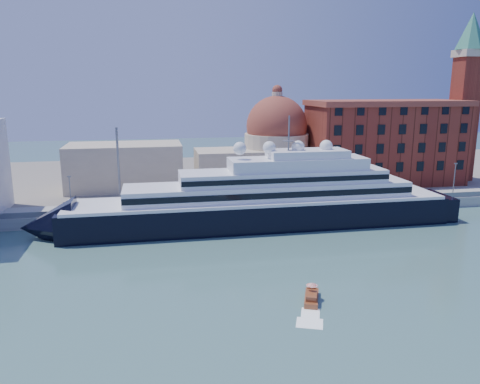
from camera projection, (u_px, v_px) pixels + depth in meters
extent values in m
plane|color=#375F5D|center=(238.00, 270.00, 75.56)|extent=(400.00, 400.00, 0.00)
cube|color=gray|center=(211.00, 209.00, 107.85)|extent=(180.00, 10.00, 2.50)
cube|color=slate|center=(194.00, 177.00, 147.19)|extent=(260.00, 72.00, 2.00)
cube|color=slate|center=(213.00, 206.00, 103.13)|extent=(180.00, 0.10, 1.20)
cube|color=black|center=(259.00, 216.00, 98.72)|extent=(80.21, 12.34, 6.68)
cone|color=black|center=(48.00, 227.00, 90.98)|extent=(10.28, 12.34, 12.34)
cube|color=black|center=(431.00, 208.00, 106.13)|extent=(6.17, 11.31, 6.17)
cube|color=white|center=(259.00, 199.00, 97.93)|extent=(78.16, 12.55, 0.62)
cube|color=white|center=(269.00, 190.00, 97.90)|extent=(59.65, 10.28, 3.09)
cube|color=black|center=(275.00, 196.00, 92.97)|extent=(59.65, 0.15, 1.23)
cube|color=white|center=(283.00, 176.00, 97.83)|extent=(43.19, 9.26, 2.67)
cube|color=white|center=(298.00, 164.00, 97.83)|extent=(28.79, 8.23, 2.47)
cube|color=white|center=(307.00, 154.00, 97.76)|extent=(16.45, 7.20, 1.65)
cylinder|color=slate|center=(289.00, 133.00, 96.05)|extent=(0.31, 0.31, 7.20)
sphere|color=white|center=(240.00, 148.00, 94.80)|extent=(2.67, 2.67, 2.67)
sphere|color=white|center=(269.00, 148.00, 95.93)|extent=(2.67, 2.67, 2.67)
sphere|color=white|center=(298.00, 147.00, 97.06)|extent=(2.67, 2.67, 2.67)
sphere|color=white|center=(326.00, 146.00, 98.20)|extent=(2.67, 2.67, 2.67)
cube|color=brown|center=(312.00, 299.00, 64.47)|extent=(3.70, 5.78, 0.91)
cube|color=brown|center=(311.00, 296.00, 63.42)|extent=(2.19, 2.66, 0.73)
cylinder|color=slate|center=(312.00, 290.00, 64.66)|extent=(0.05, 0.05, 1.46)
cone|color=red|center=(312.00, 284.00, 64.48)|extent=(1.65, 1.65, 0.37)
cube|color=maroon|center=(384.00, 144.00, 132.06)|extent=(42.00, 18.00, 22.00)
cube|color=brown|center=(387.00, 103.00, 129.53)|extent=(43.00, 19.00, 1.50)
cube|color=maroon|center=(463.00, 120.00, 135.03)|extent=(6.00, 6.00, 35.00)
cube|color=beige|center=(470.00, 53.00, 130.96)|extent=(7.00, 7.00, 2.00)
cone|color=#3A8068|center=(472.00, 31.00, 129.64)|extent=(8.40, 8.40, 10.00)
cylinder|color=beige|center=(276.00, 158.00, 133.18)|extent=(18.00, 18.00, 14.00)
sphere|color=brown|center=(277.00, 126.00, 131.20)|extent=(17.00, 17.00, 17.00)
cylinder|color=beige|center=(277.00, 97.00, 129.44)|extent=(3.00, 3.00, 3.00)
cube|color=beige|center=(229.00, 168.00, 129.13)|extent=(18.00, 14.00, 10.00)
cube|color=beige|center=(125.00, 166.00, 125.69)|extent=(30.00, 16.00, 12.00)
cylinder|color=slate|center=(71.00, 196.00, 98.32)|extent=(0.24, 0.24, 8.00)
cube|color=slate|center=(69.00, 177.00, 97.41)|extent=(0.80, 0.30, 0.25)
cylinder|color=slate|center=(212.00, 190.00, 103.82)|extent=(0.24, 0.24, 8.00)
cube|color=slate|center=(212.00, 172.00, 102.92)|extent=(0.80, 0.30, 0.25)
cylinder|color=slate|center=(339.00, 185.00, 109.33)|extent=(0.24, 0.24, 8.00)
cube|color=slate|center=(340.00, 167.00, 108.43)|extent=(0.80, 0.30, 0.25)
cylinder|color=slate|center=(454.00, 180.00, 114.84)|extent=(0.24, 0.24, 8.00)
cube|color=slate|center=(456.00, 163.00, 113.94)|extent=(0.80, 0.30, 0.25)
cylinder|color=slate|center=(119.00, 169.00, 100.97)|extent=(0.50, 0.50, 18.00)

